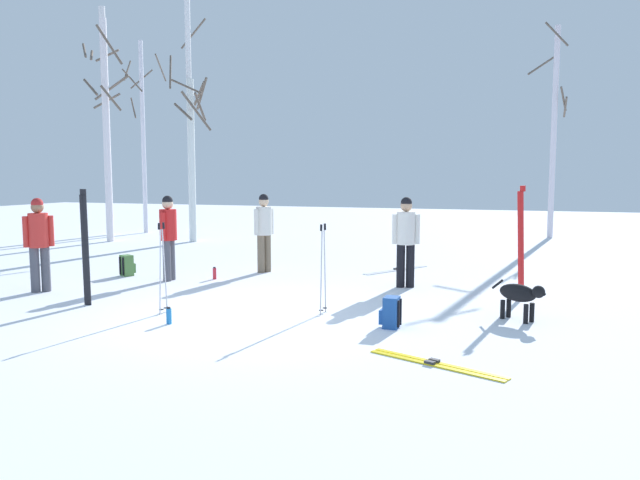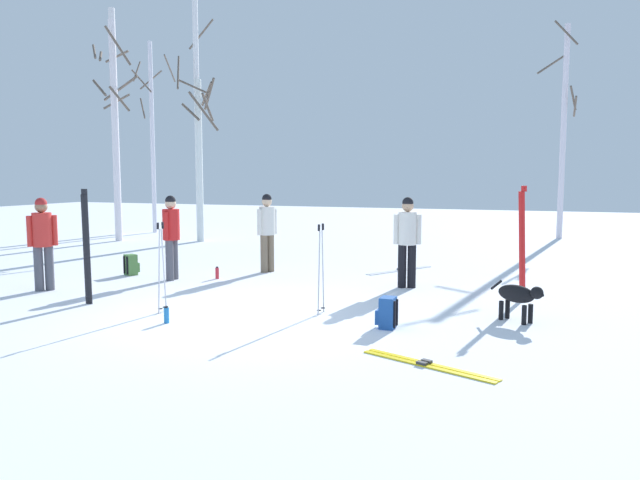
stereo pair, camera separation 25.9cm
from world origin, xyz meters
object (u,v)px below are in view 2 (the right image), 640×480
object	(u,v)px
birch_tree_5	(563,129)
water_bottle_1	(217,273)
ski_pair_planted_1	(522,244)
backpack_1	(387,313)
person_3	(267,228)
birch_tree_3	(197,117)
water_bottle_0	(167,315)
person_0	(43,238)
person_2	(407,236)
ski_pair_planted_0	(86,247)
ski_pair_lying_1	(400,270)
birch_tree_2	(115,127)
person_1	(171,232)
birch_tree_1	(152,133)
ski_pair_lying_0	(428,365)
ski_poles_0	(161,265)
backpack_0	(131,265)
dog	(519,296)
birch_tree_0	(115,121)
ski_poles_1	(321,266)
birch_tree_4	(200,155)

from	to	relation	value
birch_tree_5	water_bottle_1	bearing A→B (deg)	-121.37
ski_pair_planted_1	backpack_1	bearing A→B (deg)	-121.83
person_3	birch_tree_3	size ratio (longest dim) A/B	0.22
water_bottle_0	person_0	bearing A→B (deg)	159.39
person_2	ski_pair_planted_0	distance (m)	5.68
ski_pair_lying_1	birch_tree_2	bearing A→B (deg)	163.75
person_0	person_1	distance (m)	2.38
birch_tree_1	person_0	bearing A→B (deg)	-64.41
ski_pair_lying_0	ski_poles_0	size ratio (longest dim) A/B	1.17
ski_pair_lying_0	birch_tree_5	size ratio (longest dim) A/B	0.23
ski_pair_lying_1	backpack_1	world-z (taller)	backpack_1
person_0	person_1	size ratio (longest dim) A/B	1.00
person_0	backpack_0	world-z (taller)	person_0
ski_pair_planted_1	ski_pair_lying_1	bearing A→B (deg)	137.50
person_0	birch_tree_2	world-z (taller)	birch_tree_2
dog	birch_tree_0	size ratio (longest dim) A/B	0.10
ski_pair_lying_1	water_bottle_0	xyz separation A→B (m)	(-2.05, -5.94, 0.11)
ski_pair_planted_0	water_bottle_1	size ratio (longest dim) A/B	7.53
ski_poles_1	person_0	bearing A→B (deg)	-179.95
person_3	birch_tree_1	distance (m)	10.84
person_2	birch_tree_5	distance (m)	11.29
person_0	birch_tree_2	xyz separation A→B (m)	(-4.29, 7.49, 2.64)
ski_pair_planted_0	birch_tree_4	world-z (taller)	birch_tree_4
birch_tree_3	person_1	bearing A→B (deg)	-62.69
birch_tree_3	birch_tree_5	xyz separation A→B (m)	(10.86, 4.91, -0.32)
dog	ski_pair_planted_0	xyz separation A→B (m)	(-6.73, -1.17, 0.56)
water_bottle_0	birch_tree_1	world-z (taller)	birch_tree_1
dog	ski_pair_lying_0	world-z (taller)	dog
ski_pair_lying_0	birch_tree_4	size ratio (longest dim) A/B	0.32
backpack_1	ski_pair_lying_1	bearing A→B (deg)	101.12
ski_poles_0	birch_tree_2	distance (m)	11.45
birch_tree_2	birch_tree_3	distance (m)	2.64
backpack_1	birch_tree_1	bearing A→B (deg)	136.82
person_2	birch_tree_4	xyz separation A→B (m)	(-7.91, 5.63, 1.77)
person_1	dog	world-z (taller)	person_1
person_1	water_bottle_1	world-z (taller)	person_1
person_0	ski_pair_planted_0	size ratio (longest dim) A/B	0.90
water_bottle_1	person_0	bearing A→B (deg)	-136.38
ski_pair_lying_1	ski_poles_1	distance (m)	4.65
backpack_1	birch_tree_5	distance (m)	14.36
ski_pair_planted_0	ski_pair_lying_0	bearing A→B (deg)	-12.74
ski_pair_lying_0	ski_poles_1	world-z (taller)	ski_poles_1
ski_pair_planted_0	backpack_1	size ratio (longest dim) A/B	4.32
person_1	birch_tree_4	world-z (taller)	birch_tree_4
person_1	birch_tree_3	xyz separation A→B (m)	(-3.36, 6.50, 2.96)
person_1	birch_tree_0	bearing A→B (deg)	134.31
person_0	person_2	bearing A→B (deg)	22.90
person_3	person_2	bearing A→B (deg)	-13.47
person_3	ski_pair_planted_1	world-z (taller)	ski_pair_planted_1
birch_tree_2	ski_pair_lying_0	bearing A→B (deg)	-38.88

